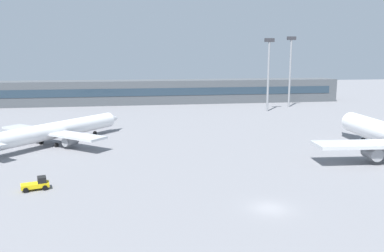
{
  "coord_description": "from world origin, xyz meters",
  "views": [
    {
      "loc": [
        -16.48,
        -41.49,
        17.87
      ],
      "look_at": [
        -2.71,
        40.0,
        3.0
      ],
      "focal_mm": 36.05,
      "sensor_mm": 36.0,
      "label": 1
    }
  ],
  "objects_px": {
    "airplane_mid": "(56,130)",
    "floodlight_tower_east": "(290,67)",
    "baggage_tug_yellow": "(37,184)",
    "floodlight_tower_west": "(268,69)"
  },
  "relations": [
    {
      "from": "baggage_tug_yellow",
      "to": "floodlight_tower_west",
      "type": "height_order",
      "value": "floodlight_tower_west"
    },
    {
      "from": "floodlight_tower_west",
      "to": "airplane_mid",
      "type": "bearing_deg",
      "value": -146.89
    },
    {
      "from": "airplane_mid",
      "to": "baggage_tug_yellow",
      "type": "distance_m",
      "value": 28.89
    },
    {
      "from": "airplane_mid",
      "to": "floodlight_tower_east",
      "type": "height_order",
      "value": "floodlight_tower_east"
    },
    {
      "from": "airplane_mid",
      "to": "floodlight_tower_east",
      "type": "bearing_deg",
      "value": 33.98
    },
    {
      "from": "baggage_tug_yellow",
      "to": "airplane_mid",
      "type": "bearing_deg",
      "value": 94.45
    },
    {
      "from": "floodlight_tower_west",
      "to": "floodlight_tower_east",
      "type": "height_order",
      "value": "floodlight_tower_east"
    },
    {
      "from": "baggage_tug_yellow",
      "to": "floodlight_tower_east",
      "type": "distance_m",
      "value": 105.21
    },
    {
      "from": "floodlight_tower_west",
      "to": "baggage_tug_yellow",
      "type": "bearing_deg",
      "value": -130.55
    },
    {
      "from": "floodlight_tower_west",
      "to": "floodlight_tower_east",
      "type": "bearing_deg",
      "value": 38.27
    }
  ]
}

